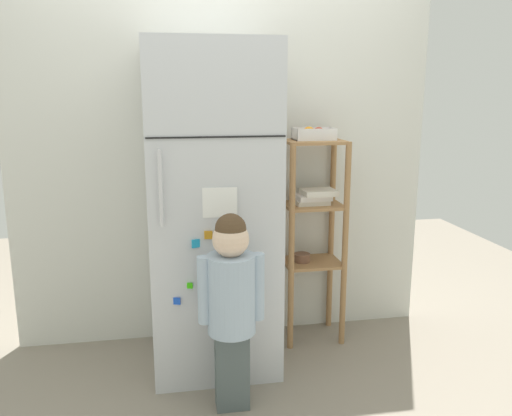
{
  "coord_description": "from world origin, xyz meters",
  "views": [
    {
      "loc": [
        -0.38,
        -2.82,
        1.55
      ],
      "look_at": [
        0.13,
        0.02,
        0.9
      ],
      "focal_mm": 36.76,
      "sensor_mm": 36.0,
      "label": 1
    }
  ],
  "objects_px": {
    "child_standing": "(231,294)",
    "pantry_shelf_unit": "(313,221)",
    "fruit_bin": "(315,134)",
    "refrigerator": "(212,210)"
  },
  "relations": [
    {
      "from": "child_standing",
      "to": "pantry_shelf_unit",
      "type": "height_order",
      "value": "pantry_shelf_unit"
    },
    {
      "from": "child_standing",
      "to": "fruit_bin",
      "type": "distance_m",
      "value": 1.15
    },
    {
      "from": "pantry_shelf_unit",
      "to": "child_standing",
      "type": "bearing_deg",
      "value": -131.19
    },
    {
      "from": "pantry_shelf_unit",
      "to": "fruit_bin",
      "type": "bearing_deg",
      "value": 71.65
    },
    {
      "from": "pantry_shelf_unit",
      "to": "fruit_bin",
      "type": "height_order",
      "value": "fruit_bin"
    },
    {
      "from": "pantry_shelf_unit",
      "to": "fruit_bin",
      "type": "xyz_separation_m",
      "value": [
        0.0,
        0.01,
        0.53
      ]
    },
    {
      "from": "refrigerator",
      "to": "child_standing",
      "type": "distance_m",
      "value": 0.59
    },
    {
      "from": "pantry_shelf_unit",
      "to": "refrigerator",
      "type": "bearing_deg",
      "value": -164.27
    },
    {
      "from": "refrigerator",
      "to": "child_standing",
      "type": "relative_size",
      "value": 1.81
    },
    {
      "from": "child_standing",
      "to": "fruit_bin",
      "type": "height_order",
      "value": "fruit_bin"
    }
  ]
}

